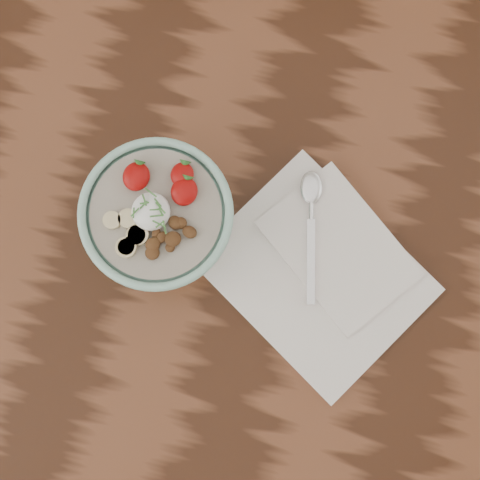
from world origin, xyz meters
The scene contains 4 objects.
table centered at (0.00, 0.00, 65.70)cm, with size 160.00×90.00×75.00cm.
breakfast_bowl centered at (8.16, -4.48, 80.92)cm, with size 17.46×17.46×11.54cm.
napkin centered at (28.34, -5.06, 75.64)cm, with size 31.46×29.87×1.52cm.
spoon centered at (25.23, 2.12, 76.88)cm, with size 5.65×16.45×0.86cm.
Camera 1 is at (20.28, -13.97, 157.77)cm, focal length 50.00 mm.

